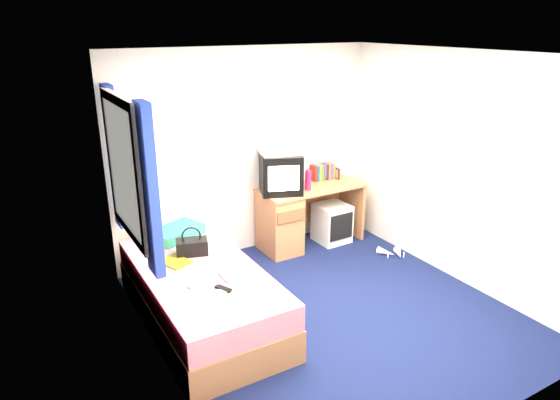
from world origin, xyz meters
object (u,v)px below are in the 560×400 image
storage_cube (332,223)px  colour_swatch_fan (221,291)px  magazine (175,262)px  vcr (281,150)px  water_bottle (197,280)px  handbag (192,246)px  white_heels (393,253)px  pink_water_bottle (308,181)px  towel (238,270)px  remote_control (224,289)px  desk (291,217)px  aerosol_can (297,180)px  picture_frame (337,173)px  pillow (177,233)px  bed (202,296)px  crt_tv (281,173)px

storage_cube → colour_swatch_fan: (-2.10, -1.33, 0.30)m
magazine → colour_swatch_fan: magazine is taller
vcr → water_bottle: vcr is taller
handbag → white_heels: bearing=13.5°
pink_water_bottle → towel: bearing=-142.5°
water_bottle → remote_control: 0.26m
desk → aerosol_can: bearing=32.8°
towel → white_heels: size_ratio=0.83×
picture_frame → aerosol_can: (-0.62, -0.02, 0.01)m
water_bottle → handbag: bearing=72.9°
towel → water_bottle: towel is taller
pillow → magazine: pillow is taller
pillow → picture_frame: 2.27m
vcr → water_bottle: bearing=-127.4°
pillow → handbag: size_ratio=1.53×
towel → remote_control: (-0.22, -0.18, -0.04)m
vcr → desk: bearing=13.0°
bed → water_bottle: size_ratio=10.00×
storage_cube → picture_frame: 0.64m
pink_water_bottle → water_bottle: pink_water_bottle is taller
storage_cube → pink_water_bottle: pink_water_bottle is taller
crt_tv → towel: bearing=-112.1°
desk → magazine: size_ratio=4.64×
storage_cube → magazine: (-2.25, -0.63, 0.30)m
bed → vcr: vcr is taller
bed → remote_control: remote_control is taller
bed → magazine: (-0.15, 0.24, 0.28)m
desk → colour_swatch_fan: 2.11m
desk → handbag: bearing=-157.1°
pillow → magazine: bearing=-110.9°
desk → crt_tv: (-0.15, -0.00, 0.58)m
crt_tv → magazine: 1.77m
crt_tv → storage_cube: bearing=13.8°
pink_water_bottle → vcr: bearing=164.0°
storage_cube → pink_water_bottle: (-0.37, 0.00, 0.62)m
towel → pink_water_bottle: bearing=37.5°
crt_tv → pink_water_bottle: (0.33, -0.09, -0.12)m
water_bottle → remote_control: (0.15, -0.21, -0.03)m
picture_frame → colour_swatch_fan: (-2.29, -1.52, -0.27)m
storage_cube → white_heels: (0.37, -0.73, -0.20)m
bed → towel: towel is taller
aerosol_can → storage_cube: bearing=-22.0°
picture_frame → aerosol_can: size_ratio=0.82×
pink_water_bottle → handbag: size_ratio=0.68×
vcr → pink_water_bottle: (0.32, -0.09, -0.40)m
crt_tv → pink_water_bottle: size_ratio=2.61×
crt_tv → magazine: bearing=-134.0°
picture_frame → pink_water_bottle: bearing=-154.6°
crt_tv → colour_swatch_fan: 2.05m
storage_cube → vcr: vcr is taller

